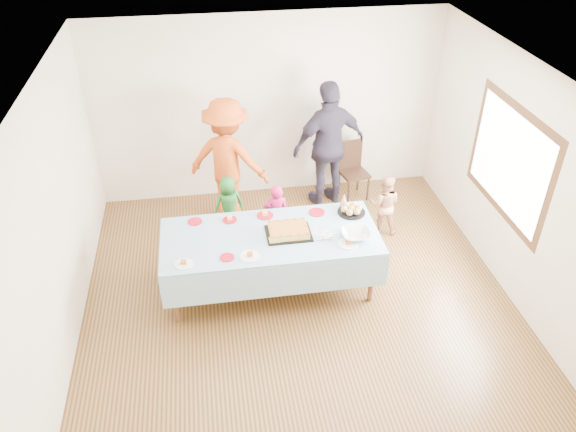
{
  "coord_description": "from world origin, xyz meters",
  "views": [
    {
      "loc": [
        -0.91,
        -4.99,
        4.56
      ],
      "look_at": [
        -0.07,
        0.3,
        0.95
      ],
      "focal_mm": 35.0,
      "sensor_mm": 36.0,
      "label": 1
    }
  ],
  "objects_px": {
    "birthday_cake": "(289,231)",
    "dining_chair": "(352,167)",
    "adult_left": "(228,159)",
    "party_table": "(270,239)"
  },
  "relations": [
    {
      "from": "birthday_cake",
      "to": "dining_chair",
      "type": "height_order",
      "value": "dining_chair"
    },
    {
      "from": "dining_chair",
      "to": "adult_left",
      "type": "relative_size",
      "value": 0.5
    },
    {
      "from": "dining_chair",
      "to": "adult_left",
      "type": "height_order",
      "value": "adult_left"
    },
    {
      "from": "birthday_cake",
      "to": "dining_chair",
      "type": "xyz_separation_m",
      "value": [
        1.28,
        1.95,
        -0.34
      ]
    },
    {
      "from": "party_table",
      "to": "birthday_cake",
      "type": "height_order",
      "value": "birthday_cake"
    },
    {
      "from": "party_table",
      "to": "adult_left",
      "type": "xyz_separation_m",
      "value": [
        -0.36,
        1.73,
        0.16
      ]
    },
    {
      "from": "party_table",
      "to": "birthday_cake",
      "type": "distance_m",
      "value": 0.23
    },
    {
      "from": "birthday_cake",
      "to": "adult_left",
      "type": "xyz_separation_m",
      "value": [
        -0.57,
        1.74,
        0.06
      ]
    },
    {
      "from": "dining_chair",
      "to": "adult_left",
      "type": "bearing_deg",
      "value": 174.04
    },
    {
      "from": "party_table",
      "to": "birthday_cake",
      "type": "xyz_separation_m",
      "value": [
        0.21,
        -0.01,
        0.1
      ]
    }
  ]
}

